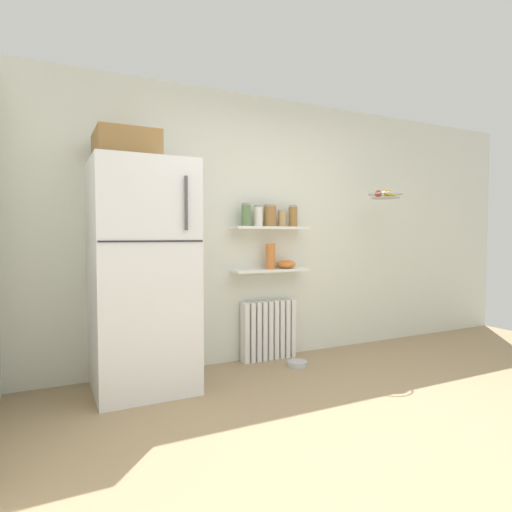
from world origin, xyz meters
name	(u,v)px	position (x,y,z in m)	size (l,w,h in m)	color
ground_plane	(352,413)	(0.00, 0.50, 0.00)	(7.04, 7.04, 0.00)	#9E8460
back_wall	(253,229)	(0.00, 2.05, 1.30)	(7.04, 0.10, 2.60)	silver
refrigerator	(142,270)	(-1.19, 1.64, 0.96)	(0.77, 0.75, 2.03)	silver
radiator	(269,330)	(0.11, 1.92, 0.29)	(0.57, 0.12, 0.58)	white
wall_shelf_lower	(270,270)	(0.11, 1.89, 0.89)	(0.79, 0.22, 0.03)	white
wall_shelf_upper	(270,228)	(0.11, 1.89, 1.31)	(0.79, 0.22, 0.03)	white
storage_jar_0	(246,215)	(-0.15, 1.89, 1.43)	(0.09, 0.09, 0.22)	#5B7F4C
storage_jar_1	(258,216)	(-0.02, 1.89, 1.42)	(0.09, 0.09, 0.20)	silver
storage_jar_2	(270,216)	(0.11, 1.89, 1.43)	(0.12, 0.12, 0.21)	olive
storage_jar_3	(282,219)	(0.24, 1.89, 1.40)	(0.08, 0.08, 0.16)	tan
storage_jar_4	(293,216)	(0.37, 1.89, 1.43)	(0.09, 0.09, 0.22)	olive
vase	(271,256)	(0.11, 1.89, 1.03)	(0.09, 0.09, 0.25)	#CC7033
shelf_bowl	(286,264)	(0.29, 1.89, 0.95)	(0.19, 0.19, 0.09)	orange
pet_food_bowl	(297,364)	(0.23, 1.59, 0.03)	(0.18, 0.18, 0.05)	#B7B7BC
hanging_fruit_basket	(386,195)	(1.32, 1.61, 1.66)	(0.35, 0.35, 0.09)	#B2B2B7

